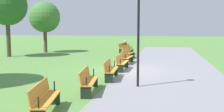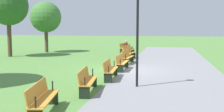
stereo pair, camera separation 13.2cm
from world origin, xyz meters
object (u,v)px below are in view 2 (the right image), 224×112
bench_2 (129,53)px  bench_7 (42,97)px  bench_5 (110,69)px  bench_0 (125,47)px  person_seated (127,46)px  bench_1 (128,50)px  tree_2 (46,17)px  lamp_post (138,19)px  bench_4 (122,62)px  bench_6 (87,80)px  tree_1 (8,6)px  bench_3 (127,57)px

bench_2 → bench_7: same height
bench_5 → bench_7: (5.40, -0.76, 0.00)m
bench_0 → person_seated: (-0.00, 0.15, 0.16)m
bench_1 → bench_7: same height
tree_2 → lamp_post: tree_2 is taller
bench_0 → bench_7: size_ratio=1.00×
bench_0 → tree_2: tree_2 is taller
person_seated → bench_2: bearing=26.6°
bench_0 → bench_5: size_ratio=1.01×
bench_1 → bench_4: (8.13, 0.86, 0.00)m
bench_2 → bench_4: same height
bench_4 → bench_7: (8.13, -0.86, 0.00)m
lamp_post → bench_4: bearing=-161.5°
bench_4 → bench_6: bearing=-4.0°
bench_0 → tree_2: (1.68, -7.58, 2.94)m
bench_5 → person_seated: (-13.51, -1.27, 0.16)m
bench_0 → bench_4: bearing=24.2°
tree_2 → bench_1: bearing=83.3°
bench_0 → lamp_post: (14.86, 2.89, 2.29)m
bench_2 → tree_2: bearing=-104.6°
lamp_post → person_seated: bearing=-169.6°
bench_0 → person_seated: bearing=107.6°
person_seated → tree_1: bearing=-40.9°
bench_7 → bench_6: bearing=157.8°
bench_3 → tree_1: bearing=-98.0°
bench_1 → tree_2: size_ratio=0.41×
tree_1 → tree_2: bearing=162.7°
bench_7 → lamp_post: size_ratio=0.52×
bench_7 → tree_1: size_ratio=0.35×
bench_3 → person_seated: 8.16m
bench_3 → bench_6: same height
bench_2 → bench_6: bearing=8.1°
person_seated → tree_1: 11.34m
bench_2 → person_seated: person_seated is taller
bench_0 → bench_3: size_ratio=1.01×
bench_3 → lamp_post: lamp_post is taller
person_seated → tree_1: size_ratio=0.20×
bench_5 → lamp_post: 3.04m
bench_2 → bench_3: size_ratio=1.01×
tree_1 → lamp_post: tree_1 is taller
tree_1 → bench_2: bearing=93.0°
bench_7 → bench_5: bearing=159.9°
bench_3 → bench_6: size_ratio=0.99×
bench_0 → bench_2: same height
bench_3 → tree_2: bearing=-121.2°
bench_5 → bench_7: size_ratio=0.99×
bench_6 → lamp_post: lamp_post is taller
tree_1 → tree_2: 4.44m
bench_1 → bench_4: same height
bench_3 → person_seated: bearing=-167.0°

